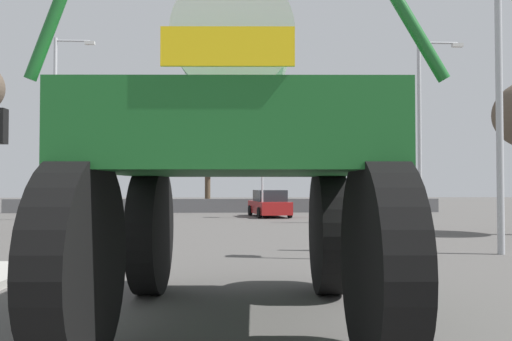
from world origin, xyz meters
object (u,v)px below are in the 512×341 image
(traffic_signal_near_right, at_px, (361,135))
(traffic_signal_far_left, at_px, (262,164))
(oversize_sprayer, at_px, (236,157))
(sedan_ahead, at_px, (269,204))
(streetlight_far_right, at_px, (423,121))
(bare_tree_far_center, at_px, (208,139))
(traffic_signal_far_right, at_px, (324,165))
(streetlight_far_left, at_px, (58,119))
(streetlight_near_right, at_px, (505,101))

(traffic_signal_near_right, height_order, traffic_signal_far_left, traffic_signal_near_right)
(oversize_sprayer, distance_m, sedan_ahead, 23.38)
(traffic_signal_near_right, bearing_deg, streetlight_far_right, 63.26)
(sedan_ahead, bearing_deg, traffic_signal_far_left, 147.70)
(streetlight_far_right, height_order, bare_tree_far_center, streetlight_far_right)
(sedan_ahead, distance_m, bare_tree_far_center, 10.61)
(traffic_signal_far_left, distance_m, traffic_signal_far_right, 3.42)
(traffic_signal_far_left, distance_m, streetlight_far_left, 10.96)
(oversize_sprayer, height_order, streetlight_far_left, streetlight_far_left)
(traffic_signal_near_right, bearing_deg, sedan_ahead, 93.15)
(traffic_signal_near_right, bearing_deg, traffic_signal_far_right, 83.09)
(traffic_signal_far_left, distance_m, bare_tree_far_center, 10.70)
(bare_tree_far_center, bearing_deg, streetlight_far_left, -122.89)
(traffic_signal_near_right, height_order, streetlight_far_right, streetlight_far_right)
(bare_tree_far_center, bearing_deg, traffic_signal_near_right, -79.54)
(sedan_ahead, height_order, traffic_signal_far_right, traffic_signal_far_right)
(sedan_ahead, distance_m, streetlight_far_left, 12.24)
(streetlight_near_right, height_order, streetlight_far_left, streetlight_far_left)
(traffic_signal_far_left, relative_size, streetlight_near_right, 0.57)
(streetlight_far_left, bearing_deg, sedan_ahead, 12.18)
(traffic_signal_near_right, distance_m, streetlight_far_left, 19.42)
(traffic_signal_far_right, height_order, streetlight_near_right, streetlight_near_right)
(streetlight_near_right, distance_m, streetlight_far_left, 21.55)
(traffic_signal_far_right, bearing_deg, bare_tree_far_center, 124.61)
(traffic_signal_near_right, bearing_deg, streetlight_far_left, 128.79)
(bare_tree_far_center, bearing_deg, oversize_sprayer, -86.87)
(sedan_ahead, relative_size, streetlight_far_right, 0.50)
(streetlight_far_left, relative_size, streetlight_far_right, 1.10)
(bare_tree_far_center, bearing_deg, traffic_signal_far_left, -71.02)
(oversize_sprayer, xyz_separation_m, streetlight_far_left, (-8.99, 20.83, 3.05))
(streetlight_far_right, relative_size, bare_tree_far_center, 1.22)
(traffic_signal_far_left, bearing_deg, traffic_signal_near_right, -84.96)
(traffic_signal_near_right, relative_size, traffic_signal_far_left, 1.02)
(streetlight_near_right, bearing_deg, traffic_signal_far_right, 97.20)
(streetlight_far_left, bearing_deg, oversize_sprayer, -66.65)
(traffic_signal_near_right, xyz_separation_m, streetlight_far_right, (5.70, 11.31, 1.74))
(traffic_signal_near_right, xyz_separation_m, traffic_signal_far_left, (-1.44, 16.35, -0.05))
(streetlight_near_right, relative_size, streetlight_far_right, 0.83)
(oversize_sprayer, height_order, traffic_signal_far_right, oversize_sprayer)
(oversize_sprayer, distance_m, traffic_signal_far_left, 22.22)
(oversize_sprayer, distance_m, streetlight_near_right, 9.76)
(streetlight_near_right, bearing_deg, streetlight_far_right, 80.67)
(oversize_sprayer, bearing_deg, traffic_signal_near_right, -25.59)
(streetlight_far_right, bearing_deg, traffic_signal_far_left, 144.82)
(oversize_sprayer, relative_size, streetlight_far_right, 0.68)
(traffic_signal_far_left, height_order, traffic_signal_far_right, traffic_signal_far_left)
(traffic_signal_far_left, height_order, streetlight_far_right, streetlight_far_right)
(streetlight_far_right, bearing_deg, oversize_sprayer, -117.22)
(traffic_signal_far_right, bearing_deg, traffic_signal_far_left, -179.98)
(streetlight_far_left, bearing_deg, traffic_signal_far_right, 5.31)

